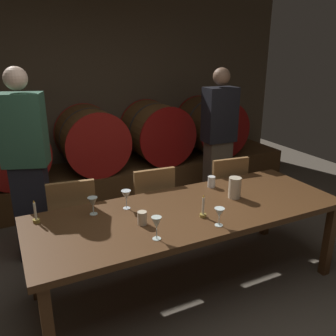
{
  "coord_description": "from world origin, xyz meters",
  "views": [
    {
      "loc": [
        -1.06,
        -1.92,
        1.95
      ],
      "look_at": [
        0.31,
        0.87,
        0.88
      ],
      "focal_mm": 37.51,
      "sensor_mm": 36.0,
      "label": 1
    }
  ],
  "objects_px": {
    "cup_right": "(211,182)",
    "wine_glass_center_left": "(126,196)",
    "wine_barrel_left": "(11,148)",
    "wine_barrel_center": "(91,139)",
    "chair_left": "(73,218)",
    "guest_left": "(28,167)",
    "wine_glass_far_right": "(219,213)",
    "wine_barrel_right": "(156,132)",
    "wine_barrel_far_right": "(211,126)",
    "pitcher": "(235,188)",
    "cup_left": "(142,218)",
    "wine_glass_far_left": "(93,202)",
    "wine_glass_center_right": "(157,224)",
    "chair_center": "(151,203)",
    "candle_right": "(203,211)",
    "candle_left": "(36,216)",
    "guest_right": "(219,139)",
    "dining_table": "(189,216)",
    "chair_right": "(224,191)"
  },
  "relations": [
    {
      "from": "candle_left",
      "to": "wine_glass_center_right",
      "type": "xyz_separation_m",
      "value": [
        0.7,
        -0.61,
        0.07
      ]
    },
    {
      "from": "wine_barrel_right",
      "to": "guest_right",
      "type": "xyz_separation_m",
      "value": [
        0.37,
        -1.02,
        0.08
      ]
    },
    {
      "from": "candle_right",
      "to": "wine_glass_far_right",
      "type": "relative_size",
      "value": 1.35
    },
    {
      "from": "wine_glass_center_right",
      "to": "chair_center",
      "type": "bearing_deg",
      "value": 68.54
    },
    {
      "from": "wine_glass_center_left",
      "to": "wine_glass_center_right",
      "type": "distance_m",
      "value": 0.54
    },
    {
      "from": "wine_barrel_center",
      "to": "cup_left",
      "type": "xyz_separation_m",
      "value": [
        -0.23,
        -2.32,
        -0.04
      ]
    },
    {
      "from": "wine_barrel_right",
      "to": "cup_right",
      "type": "xyz_separation_m",
      "value": [
        -0.32,
        -1.93,
        -0.04
      ]
    },
    {
      "from": "guest_left",
      "to": "wine_barrel_far_right",
      "type": "bearing_deg",
      "value": -136.73
    },
    {
      "from": "wine_barrel_far_right",
      "to": "wine_barrel_center",
      "type": "bearing_deg",
      "value": 180.0
    },
    {
      "from": "wine_glass_center_left",
      "to": "chair_left",
      "type": "bearing_deg",
      "value": 125.72
    },
    {
      "from": "chair_left",
      "to": "wine_barrel_right",
      "type": "bearing_deg",
      "value": -127.28
    },
    {
      "from": "wine_barrel_left",
      "to": "wine_glass_far_right",
      "type": "height_order",
      "value": "wine_barrel_left"
    },
    {
      "from": "pitcher",
      "to": "cup_left",
      "type": "distance_m",
      "value": 0.9
    },
    {
      "from": "wine_barrel_right",
      "to": "candle_left",
      "type": "distance_m",
      "value": 2.69
    },
    {
      "from": "chair_center",
      "to": "candle_left",
      "type": "relative_size",
      "value": 4.83
    },
    {
      "from": "wine_barrel_far_right",
      "to": "cup_right",
      "type": "bearing_deg",
      "value": -122.51
    },
    {
      "from": "candle_left",
      "to": "wine_glass_center_right",
      "type": "bearing_deg",
      "value": -41.06
    },
    {
      "from": "chair_center",
      "to": "candle_left",
      "type": "xyz_separation_m",
      "value": [
        -1.1,
        -0.39,
        0.28
      ]
    },
    {
      "from": "guest_right",
      "to": "candle_left",
      "type": "height_order",
      "value": "guest_right"
    },
    {
      "from": "chair_center",
      "to": "wine_glass_center_left",
      "type": "relative_size",
      "value": 5.69
    },
    {
      "from": "wine_glass_far_left",
      "to": "wine_glass_center_right",
      "type": "distance_m",
      "value": 0.63
    },
    {
      "from": "guest_left",
      "to": "wine_glass_far_right",
      "type": "bearing_deg",
      "value": 149.58
    },
    {
      "from": "candle_right",
      "to": "pitcher",
      "type": "distance_m",
      "value": 0.48
    },
    {
      "from": "wine_barrel_center",
      "to": "chair_left",
      "type": "bearing_deg",
      "value": -110.93
    },
    {
      "from": "wine_barrel_right",
      "to": "wine_barrel_far_right",
      "type": "distance_m",
      "value": 0.91
    },
    {
      "from": "chair_right",
      "to": "guest_right",
      "type": "relative_size",
      "value": 0.51
    },
    {
      "from": "chair_center",
      "to": "chair_right",
      "type": "distance_m",
      "value": 0.84
    },
    {
      "from": "wine_barrel_far_right",
      "to": "chair_center",
      "type": "bearing_deg",
      "value": -137.2
    },
    {
      "from": "chair_center",
      "to": "wine_glass_center_right",
      "type": "distance_m",
      "value": 1.13
    },
    {
      "from": "pitcher",
      "to": "cup_left",
      "type": "bearing_deg",
      "value": -173.56
    },
    {
      "from": "wine_glass_center_right",
      "to": "cup_left",
      "type": "bearing_deg",
      "value": 91.94
    },
    {
      "from": "guest_right",
      "to": "pitcher",
      "type": "distance_m",
      "value": 1.36
    },
    {
      "from": "wine_barrel_left",
      "to": "chair_right",
      "type": "bearing_deg",
      "value": -38.81
    },
    {
      "from": "wine_barrel_left",
      "to": "wine_barrel_center",
      "type": "height_order",
      "value": "same"
    },
    {
      "from": "dining_table",
      "to": "wine_glass_center_left",
      "type": "relative_size",
      "value": 16.43
    },
    {
      "from": "guest_right",
      "to": "candle_right",
      "type": "height_order",
      "value": "guest_right"
    },
    {
      "from": "wine_barrel_right",
      "to": "guest_right",
      "type": "distance_m",
      "value": 1.09
    },
    {
      "from": "guest_left",
      "to": "candle_right",
      "type": "distance_m",
      "value": 1.65
    },
    {
      "from": "chair_right",
      "to": "guest_left",
      "type": "distance_m",
      "value": 1.99
    },
    {
      "from": "wine_barrel_far_right",
      "to": "pitcher",
      "type": "height_order",
      "value": "wine_barrel_far_right"
    },
    {
      "from": "chair_center",
      "to": "wine_glass_far_right",
      "type": "relative_size",
      "value": 6.4
    },
    {
      "from": "cup_right",
      "to": "wine_glass_center_left",
      "type": "bearing_deg",
      "value": -174.12
    },
    {
      "from": "candle_left",
      "to": "cup_left",
      "type": "xyz_separation_m",
      "value": [
        0.69,
        -0.38,
        0.0
      ]
    },
    {
      "from": "candle_right",
      "to": "wine_barrel_right",
      "type": "bearing_deg",
      "value": 73.71
    },
    {
      "from": "candle_left",
      "to": "pitcher",
      "type": "distance_m",
      "value": 1.62
    },
    {
      "from": "pitcher",
      "to": "wine_glass_far_left",
      "type": "xyz_separation_m",
      "value": [
        -1.18,
        0.22,
        0.01
      ]
    },
    {
      "from": "wine_barrel_far_right",
      "to": "wine_glass_center_right",
      "type": "bearing_deg",
      "value": -129.02
    },
    {
      "from": "guest_right",
      "to": "cup_left",
      "type": "xyz_separation_m",
      "value": [
        -1.54,
        -1.3,
        -0.12
      ]
    },
    {
      "from": "dining_table",
      "to": "candle_left",
      "type": "relative_size",
      "value": 13.94
    },
    {
      "from": "dining_table",
      "to": "guest_left",
      "type": "xyz_separation_m",
      "value": [
        -1.1,
        1.03,
        0.27
      ]
    }
  ]
}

